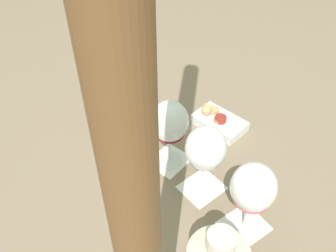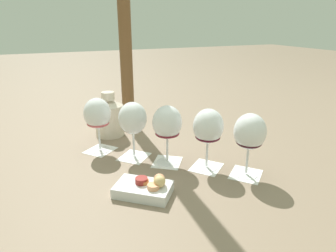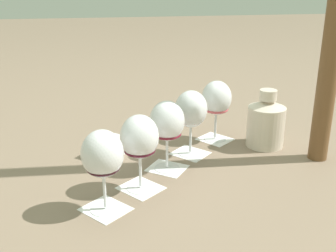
% 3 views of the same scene
% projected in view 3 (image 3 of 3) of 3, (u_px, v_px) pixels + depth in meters
% --- Properties ---
extents(ground_plane, '(8.00, 8.00, 0.00)m').
position_uv_depth(ground_plane, '(167.00, 168.00, 1.19)').
color(ground_plane, '#7F6B56').
extents(tasting_card_0, '(0.13, 0.14, 0.00)m').
position_uv_depth(tasting_card_0, '(215.00, 139.00, 1.39)').
color(tasting_card_0, white).
rests_on(tasting_card_0, ground_plane).
extents(tasting_card_1, '(0.14, 0.14, 0.00)m').
position_uv_depth(tasting_card_1, '(190.00, 153.00, 1.29)').
color(tasting_card_1, white).
rests_on(tasting_card_1, ground_plane).
extents(tasting_card_2, '(0.14, 0.13, 0.00)m').
position_uv_depth(tasting_card_2, '(166.00, 169.00, 1.19)').
color(tasting_card_2, white).
rests_on(tasting_card_2, ground_plane).
extents(tasting_card_3, '(0.13, 0.14, 0.00)m').
position_uv_depth(tasting_card_3, '(141.00, 188.00, 1.08)').
color(tasting_card_3, white).
rests_on(tasting_card_3, ground_plane).
extents(tasting_card_4, '(0.13, 0.14, 0.00)m').
position_uv_depth(tasting_card_4, '(106.00, 209.00, 0.99)').
color(tasting_card_4, white).
rests_on(tasting_card_4, ground_plane).
extents(wine_glass_0, '(0.10, 0.10, 0.20)m').
position_uv_depth(wine_glass_0, '(216.00, 100.00, 1.35)').
color(wine_glass_0, white).
rests_on(wine_glass_0, tasting_card_0).
extents(wine_glass_1, '(0.10, 0.10, 0.20)m').
position_uv_depth(wine_glass_1, '(191.00, 112.00, 1.24)').
color(wine_glass_1, white).
rests_on(wine_glass_1, tasting_card_1).
extents(wine_glass_2, '(0.10, 0.10, 0.20)m').
position_uv_depth(wine_glass_2, '(166.00, 124.00, 1.14)').
color(wine_glass_2, white).
rests_on(wine_glass_2, tasting_card_2).
extents(wine_glass_3, '(0.10, 0.10, 0.20)m').
position_uv_depth(wine_glass_3, '(140.00, 140.00, 1.04)').
color(wine_glass_3, white).
rests_on(wine_glass_3, tasting_card_3).
extents(wine_glass_4, '(0.10, 0.10, 0.20)m').
position_uv_depth(wine_glass_4, '(103.00, 157.00, 0.94)').
color(wine_glass_4, white).
rests_on(wine_glass_4, tasting_card_4).
extents(ceramic_vase, '(0.12, 0.12, 0.18)m').
position_uv_depth(ceramic_vase, '(266.00, 122.00, 1.32)').
color(ceramic_vase, beige).
rests_on(ceramic_vase, ground_plane).
extents(snack_dish, '(0.17, 0.18, 0.06)m').
position_uv_depth(snack_dish, '(109.00, 147.00, 1.28)').
color(snack_dish, silver).
rests_on(snack_dish, ground_plane).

